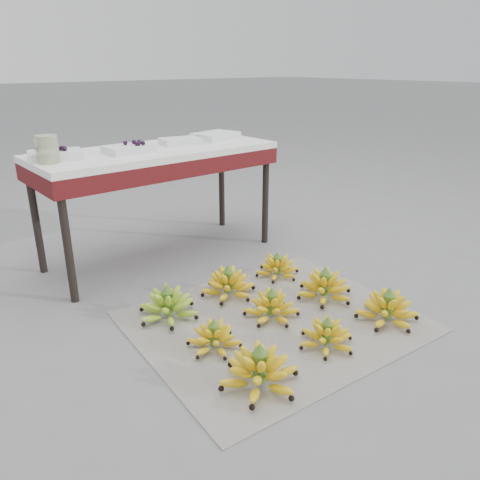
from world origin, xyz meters
TOP-DOWN VIEW (x-y plane):
  - ground at (0.00, 0.00)m, footprint 60.00×60.00m
  - newspaper_mat at (-0.08, -0.07)m, footprint 1.34×1.16m
  - bunch_front_left at (-0.45, -0.37)m, footprint 0.39×0.39m
  - bunch_front_center at (-0.06, -0.36)m, footprint 0.30×0.30m
  - bunch_front_right at (0.32, -0.40)m, footprint 0.31×0.31m
  - bunch_mid_left at (-0.43, -0.06)m, footprint 0.28×0.28m
  - bunch_mid_center at (-0.07, -0.03)m, footprint 0.26×0.26m
  - bunch_mid_right at (0.27, -0.06)m, footprint 0.37×0.37m
  - bunch_back_left at (-0.45, 0.28)m, footprint 0.35×0.35m
  - bunch_back_center at (-0.08, 0.28)m, footprint 0.36×0.36m
  - bunch_back_right at (0.27, 0.28)m, footprint 0.32×0.32m
  - vendor_table at (-0.06, 0.97)m, footprint 1.41×0.56m
  - tray_far_left at (-0.63, 1.01)m, footprint 0.30×0.25m
  - tray_left at (-0.25, 0.94)m, footprint 0.25×0.19m
  - tray_right at (0.12, 0.99)m, footprint 0.26×0.21m
  - tray_far_right at (0.40, 1.01)m, footprint 0.31×0.25m
  - glass_jar at (-0.69, 0.94)m, footprint 0.11×0.11m

SIDE VIEW (x-z plane):
  - ground at x=0.00m, z-range 0.00..0.00m
  - newspaper_mat at x=-0.08m, z-range 0.00..0.01m
  - bunch_mid_left at x=-0.43m, z-range -0.02..0.12m
  - bunch_front_center at x=-0.06m, z-range -0.02..0.13m
  - bunch_back_right at x=0.27m, z-range -0.02..0.13m
  - bunch_mid_center at x=-0.07m, z-range -0.02..0.14m
  - bunch_back_center at x=-0.08m, z-range -0.02..0.15m
  - bunch_front_right at x=0.32m, z-range -0.02..0.15m
  - bunch_back_left at x=-0.45m, z-range -0.02..0.15m
  - bunch_mid_right at x=0.27m, z-range -0.02..0.15m
  - bunch_front_left at x=-0.45m, z-range -0.02..0.16m
  - vendor_table at x=-0.06m, z-range 0.26..0.94m
  - tray_right at x=0.12m, z-range 0.68..0.72m
  - tray_left at x=-0.25m, z-range 0.67..0.73m
  - tray_far_right at x=0.40m, z-range 0.68..0.72m
  - tray_far_left at x=-0.63m, z-range 0.67..0.73m
  - glass_jar at x=-0.69m, z-range 0.68..0.81m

